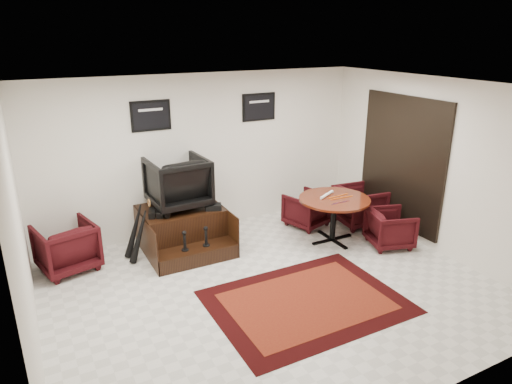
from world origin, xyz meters
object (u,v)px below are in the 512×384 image
armchair_side (66,245)px  table_chair_corner (390,227)px  shine_chair (178,180)px  table_chair_window (360,204)px  shine_podium (183,230)px  meeting_table (334,203)px  table_chair_back (307,208)px

armchair_side → table_chair_corner: (4.92, -1.66, -0.06)m
shine_chair → table_chair_window: 3.42m
shine_podium → table_chair_window: bearing=-10.1°
armchair_side → table_chair_window: (5.07, -0.68, -0.01)m
meeting_table → table_chair_corner: (0.73, -0.61, -0.35)m
armchair_side → table_chair_back: 4.17m
shine_podium → table_chair_back: size_ratio=1.95×
shine_chair → table_chair_window: (3.26, -0.72, -0.75)m
meeting_table → shine_chair: bearing=155.5°
table_chair_corner → meeting_table: bearing=67.7°
shine_chair → table_chair_corner: shine_chair is taller
shine_podium → table_chair_corner: 3.48m
meeting_table → table_chair_back: size_ratio=1.70×
meeting_table → table_chair_corner: 1.01m
table_chair_corner → table_chair_window: bearing=8.9°
table_chair_window → shine_chair: bearing=83.3°
shine_chair → armchair_side: 1.96m
armchair_side → meeting_table: armchair_side is taller
shine_podium → shine_chair: size_ratio=1.47×
shine_chair → table_chair_corner: (3.12, -1.70, -0.81)m
shine_podium → table_chair_back: 2.36m
meeting_table → table_chair_corner: bearing=-39.7°
armchair_side → table_chair_corner: bearing=147.5°
shine_chair → meeting_table: bearing=152.7°
armchair_side → meeting_table: bearing=152.0°
armchair_side → table_chair_window: size_ratio=1.02×
table_chair_window → meeting_table: bearing=118.3°
shine_chair → table_chair_back: size_ratio=1.33×
table_chair_back → shine_podium: bearing=-21.3°
shine_chair → armchair_side: (-1.81, -0.04, -0.74)m
meeting_table → table_chair_back: (-0.03, 0.77, -0.34)m
shine_podium → table_chair_corner: bearing=-26.5°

